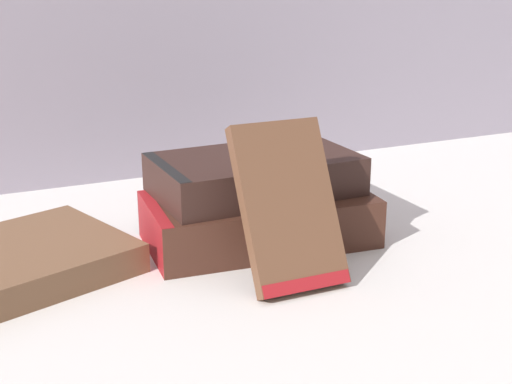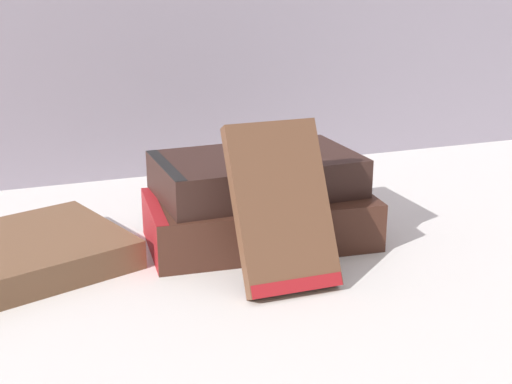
% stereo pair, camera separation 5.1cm
% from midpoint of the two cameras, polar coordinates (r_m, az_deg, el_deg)
% --- Properties ---
extents(ground_plane, '(3.00, 3.00, 0.00)m').
position_cam_midpoint_polar(ground_plane, '(0.72, 2.86, -5.29)').
color(ground_plane, silver).
extents(book_flat_bottom, '(0.24, 0.14, 0.05)m').
position_cam_midpoint_polar(book_flat_bottom, '(0.75, 1.87, -2.26)').
color(book_flat_bottom, '#422319').
rests_on(book_flat_bottom, ground_plane).
extents(book_flat_top, '(0.21, 0.13, 0.04)m').
position_cam_midpoint_polar(book_flat_top, '(0.75, 1.63, 1.38)').
color(book_flat_top, '#331E19').
rests_on(book_flat_top, book_flat_bottom).
extents(book_leaning_front, '(0.09, 0.09, 0.15)m').
position_cam_midpoint_polar(book_leaning_front, '(0.65, 4.40, -1.66)').
color(book_leaning_front, brown).
rests_on(book_leaning_front, ground_plane).
extents(pocket_watch, '(0.06, 0.06, 0.01)m').
position_cam_midpoint_polar(pocket_watch, '(0.75, 4.50, 3.18)').
color(pocket_watch, white).
rests_on(pocket_watch, book_flat_top).
extents(reading_glasses, '(0.12, 0.09, 0.00)m').
position_cam_midpoint_polar(reading_glasses, '(0.87, -3.26, -1.17)').
color(reading_glasses, '#4C3828').
rests_on(reading_glasses, ground_plane).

